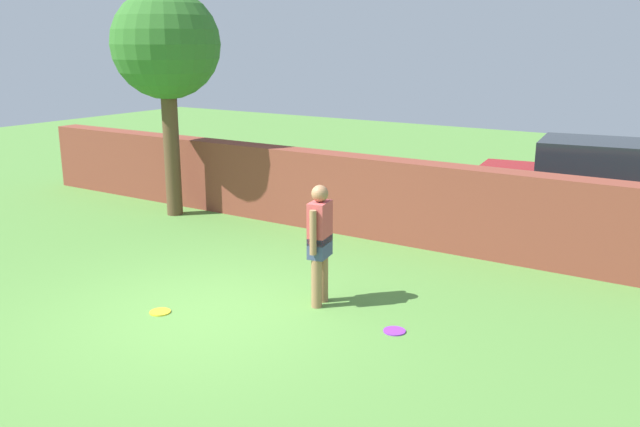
{
  "coord_description": "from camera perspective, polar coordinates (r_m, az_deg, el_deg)",
  "views": [
    {
      "loc": [
        5.57,
        -5.92,
        3.41
      ],
      "look_at": [
        0.51,
        1.89,
        1.0
      ],
      "focal_mm": 37.66,
      "sensor_mm": 36.0,
      "label": 1
    }
  ],
  "objects": [
    {
      "name": "car",
      "position": [
        12.81,
        22.49,
        1.94
      ],
      "size": [
        4.39,
        2.34,
        1.72
      ],
      "rotation": [
        0.0,
        0.0,
        0.13
      ],
      "color": "#A51111",
      "rests_on": "ground"
    },
    {
      "name": "frisbee_yellow",
      "position": [
        8.98,
        -13.43,
        -8.14
      ],
      "size": [
        0.27,
        0.27,
        0.02
      ],
      "primitive_type": "cylinder",
      "color": "yellow",
      "rests_on": "ground"
    },
    {
      "name": "ground_plane",
      "position": [
        8.82,
        -9.62,
        -8.45
      ],
      "size": [
        40.0,
        40.0,
        0.0
      ],
      "primitive_type": "plane",
      "color": "#568C3D"
    },
    {
      "name": "brick_wall",
      "position": [
        12.72,
        -1.7,
        2.27
      ],
      "size": [
        13.6,
        0.5,
        1.43
      ],
      "primitive_type": "cube",
      "color": "brown",
      "rests_on": "ground"
    },
    {
      "name": "frisbee_purple",
      "position": [
        8.26,
        6.34,
        -9.89
      ],
      "size": [
        0.27,
        0.27,
        0.02
      ],
      "primitive_type": "cylinder",
      "color": "purple",
      "rests_on": "ground"
    },
    {
      "name": "person",
      "position": [
        8.72,
        -0.02,
        -2.22
      ],
      "size": [
        0.28,
        0.53,
        1.62
      ],
      "rotation": [
        0.0,
        0.0,
        1.75
      ],
      "color": "#9E704C",
      "rests_on": "ground"
    },
    {
      "name": "tree",
      "position": [
        13.44,
        -12.96,
        13.61
      ],
      "size": [
        2.08,
        2.08,
        4.37
      ],
      "color": "brown",
      "rests_on": "ground"
    }
  ]
}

